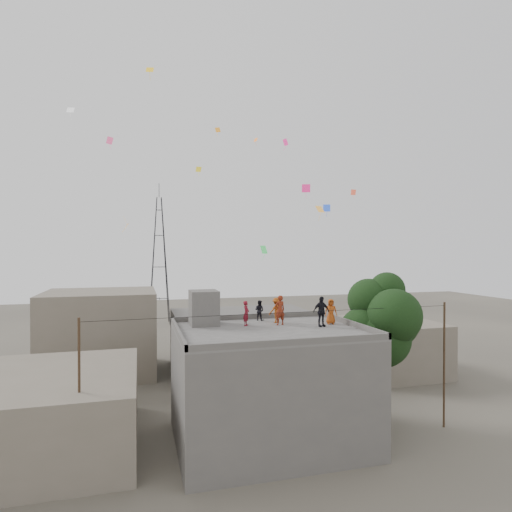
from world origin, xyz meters
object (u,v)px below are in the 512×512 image
Objects in this scene: tree at (382,322)px; transmission_tower at (159,260)px; stair_head_box at (204,308)px; person_red_adult at (280,310)px; person_dark_adult at (321,311)px.

tree is 41.12m from transmission_tower.
stair_head_box is 0.22× the size of tree.
person_dark_adult is (2.11, -1.12, -0.00)m from person_red_adult.
person_dark_adult is (6.37, -2.40, -0.14)m from stair_head_box.
tree is at bearing -73.91° from transmission_tower.
stair_head_box is at bearing -88.77° from transmission_tower.
tree is 0.45× the size of transmission_tower.
tree is 5.28× the size of person_dark_adult.
transmission_tower reaches higher than person_red_adult.
tree is at bearing -10.74° from stair_head_box.
transmission_tower reaches higher than person_dark_adult.
person_dark_adult is at bearing -79.79° from transmission_tower.
transmission_tower is (-0.80, 37.40, 1.97)m from stair_head_box.
transmission_tower is 11.62× the size of person_dark_adult.
stair_head_box is 1.16× the size of person_dark_adult.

